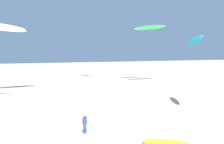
{
  "coord_description": "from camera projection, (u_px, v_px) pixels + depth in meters",
  "views": [
    {
      "loc": [
        -3.4,
        3.55,
        7.51
      ],
      "look_at": [
        3.33,
        21.33,
        5.88
      ],
      "focal_mm": 43.54,
      "sensor_mm": 36.0,
      "label": 1
    }
  ],
  "objects": [
    {
      "name": "flying_kite_1",
      "position": [
        2.0,
        27.0,
        44.7
      ],
      "size": [
        8.35,
        4.09,
        12.26
      ],
      "color": "white",
      "rests_on": "ground"
    },
    {
      "name": "person_foreground_walker",
      "position": [
        85.0,
        123.0,
        24.02
      ],
      "size": [
        0.51,
        0.23,
        1.74
      ],
      "color": "#284CA3",
      "rests_on": "ground"
    },
    {
      "name": "flying_kite_0",
      "position": [
        194.0,
        41.0,
        32.53
      ],
      "size": [
        3.59,
        8.41,
        9.48
      ],
      "color": "#19B2B7",
      "rests_on": "ground"
    },
    {
      "name": "flying_kite_7",
      "position": [
        150.0,
        28.0,
        57.99
      ],
      "size": [
        7.81,
        7.47,
        13.06
      ],
      "color": "green",
      "rests_on": "ground"
    },
    {
      "name": "grounded_kite_2",
      "position": [
        168.0,
        143.0,
        21.16
      ],
      "size": [
        4.26,
        3.84,
        0.28
      ],
      "color": "yellow",
      "rests_on": "ground"
    }
  ]
}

